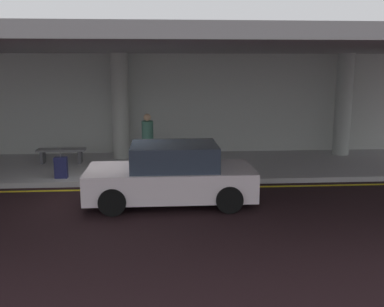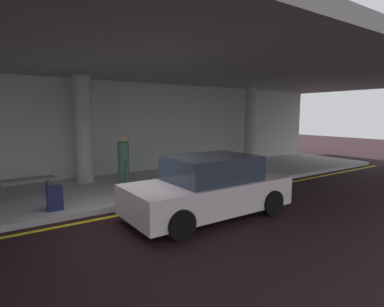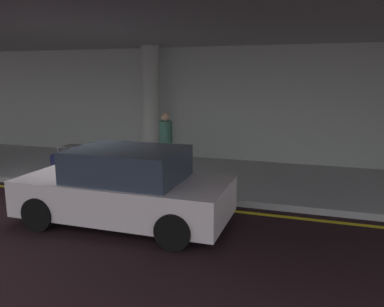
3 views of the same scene
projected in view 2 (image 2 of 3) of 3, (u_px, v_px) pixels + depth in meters
The scene contains 11 objects.
ground_plane at pixel (138, 221), 7.26m from camera, with size 60.00×60.00×0.00m, color black.
sidewalk at pixel (97, 191), 9.79m from camera, with size 26.00×4.20×0.15m, color #ABAAAD.
lane_stripe_yellow at pixel (127, 214), 7.81m from camera, with size 26.00×0.14×0.01m, color yellow.
support_column_left_mid at pixel (83, 130), 10.55m from camera, with size 0.59×0.59×3.65m, color #ABAFA7.
support_column_center at pixel (250, 125), 15.04m from camera, with size 0.59×0.59×3.65m, color #A7ADA7.
ceiling_overhang at pixel (97, 64), 8.89m from camera, with size 28.00×13.20×0.30m, color gray.
terminal_back_wall at pixel (76, 131), 11.39m from camera, with size 26.00×0.30×3.80m, color #B4B9B2.
car_white at pixel (209, 188), 7.58m from camera, with size 4.10×1.92×1.50m.
traveler_with_luggage at pixel (123, 156), 10.26m from camera, with size 0.38×0.38×1.68m.
suitcase_upright_primary at pixel (55, 198), 7.59m from camera, with size 0.36×0.22×0.90m.
bench_metal at pixel (25, 183), 9.01m from camera, with size 1.60×0.50×0.48m.
Camera 2 is at (-2.90, -6.50, 2.52)m, focal length 28.78 mm.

